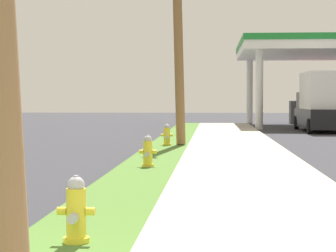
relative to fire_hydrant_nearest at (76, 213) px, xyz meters
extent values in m
cylinder|color=yellow|center=(0.00, 0.01, -0.30)|extent=(0.29, 0.29, 0.06)
cylinder|color=yellow|center=(0.00, 0.01, -0.03)|extent=(0.22, 0.22, 0.60)
sphere|color=#B2B2B7|center=(0.00, 0.01, 0.31)|extent=(0.19, 0.19, 0.19)
cylinder|color=#B2B2B7|center=(0.00, 0.01, 0.39)|extent=(0.06, 0.06, 0.05)
cylinder|color=yellow|center=(-0.16, 0.01, 0.02)|extent=(0.10, 0.09, 0.09)
cylinder|color=yellow|center=(0.16, 0.01, 0.02)|extent=(0.10, 0.09, 0.09)
cylinder|color=#B2B2B7|center=(0.00, -0.16, -0.03)|extent=(0.11, 0.12, 0.11)
cylinder|color=yellow|center=(-0.02, 8.35, -0.30)|extent=(0.29, 0.29, 0.06)
cylinder|color=yellow|center=(-0.02, 8.35, -0.03)|extent=(0.22, 0.22, 0.60)
sphere|color=#B2B2B7|center=(-0.02, 8.35, 0.31)|extent=(0.19, 0.19, 0.19)
cylinder|color=#B2B2B7|center=(-0.02, 8.35, 0.39)|extent=(0.06, 0.06, 0.05)
cylinder|color=yellow|center=(-0.18, 8.35, 0.02)|extent=(0.10, 0.09, 0.09)
cylinder|color=yellow|center=(0.14, 8.35, 0.02)|extent=(0.10, 0.09, 0.09)
cylinder|color=#B2B2B7|center=(-0.02, 8.18, -0.03)|extent=(0.11, 0.12, 0.11)
cylinder|color=yellow|center=(-0.07, 15.65, -0.30)|extent=(0.29, 0.29, 0.06)
cylinder|color=yellow|center=(-0.07, 15.65, -0.03)|extent=(0.22, 0.22, 0.60)
sphere|color=#B2B2B7|center=(-0.07, 15.65, 0.31)|extent=(0.19, 0.19, 0.19)
cylinder|color=#B2B2B7|center=(-0.07, 15.65, 0.39)|extent=(0.06, 0.06, 0.05)
cylinder|color=yellow|center=(-0.23, 15.65, 0.02)|extent=(0.10, 0.09, 0.09)
cylinder|color=yellow|center=(0.09, 15.65, 0.02)|extent=(0.10, 0.09, 0.09)
cylinder|color=#B2B2B7|center=(-0.07, 15.48, -0.03)|extent=(0.11, 0.12, 0.11)
cylinder|color=yellow|center=(0.04, 22.69, -0.30)|extent=(0.29, 0.29, 0.06)
cylinder|color=yellow|center=(0.04, 22.69, -0.03)|extent=(0.22, 0.22, 0.60)
sphere|color=#B2B2B7|center=(0.04, 22.69, 0.31)|extent=(0.19, 0.19, 0.19)
cylinder|color=#B2B2B7|center=(0.04, 22.69, 0.39)|extent=(0.06, 0.06, 0.05)
cylinder|color=yellow|center=(-0.12, 22.69, 0.02)|extent=(0.10, 0.09, 0.09)
cylinder|color=yellow|center=(0.20, 22.69, 0.02)|extent=(0.10, 0.09, 0.09)
cylinder|color=#B2B2B7|center=(0.04, 22.52, -0.03)|extent=(0.11, 0.12, 0.11)
cylinder|color=olive|center=(0.28, 16.23, 3.81)|extent=(0.66, 1.26, 8.27)
cylinder|color=silver|center=(4.13, 30.77, 1.81)|extent=(0.44, 0.44, 4.51)
cylinder|color=silver|center=(4.13, 40.50, 1.81)|extent=(0.44, 0.44, 4.51)
cube|color=white|center=(7.33, 35.64, 4.32)|extent=(8.19, 11.53, 0.50)
cube|color=#1E8433|center=(7.33, 35.64, 4.75)|extent=(8.29, 11.63, 0.36)
cube|color=#47474C|center=(7.33, 30.77, 0.35)|extent=(0.70, 1.10, 1.60)
cube|color=#47474C|center=(7.33, 40.50, 0.35)|extent=(0.70, 1.10, 1.60)
cube|color=red|center=(9.17, 42.64, 0.14)|extent=(1.97, 4.56, 0.85)
cube|color=red|center=(9.17, 42.41, 0.85)|extent=(1.67, 2.08, 0.56)
cylinder|color=black|center=(8.37, 44.36, -0.15)|extent=(0.24, 0.61, 0.60)
cylinder|color=black|center=(10.09, 44.31, -0.15)|extent=(0.24, 0.61, 0.60)
cylinder|color=black|center=(8.26, 40.96, -0.15)|extent=(0.24, 0.61, 0.60)
cylinder|color=black|center=(9.98, 40.91, -0.15)|extent=(0.24, 0.61, 0.60)
cylinder|color=black|center=(8.69, 33.88, -0.15)|extent=(0.25, 0.61, 0.60)
cube|color=black|center=(7.23, 28.53, 0.26)|extent=(2.01, 6.40, 1.00)
cube|color=white|center=(7.23, 27.76, 1.71)|extent=(1.97, 3.97, 1.90)
cube|color=black|center=(7.23, 30.57, 1.21)|extent=(1.84, 2.05, 0.90)
cylinder|color=black|center=(6.29, 31.18, -0.07)|extent=(0.22, 0.76, 0.76)
cylinder|color=black|center=(8.19, 31.17, -0.07)|extent=(0.22, 0.76, 0.76)
cylinder|color=black|center=(6.28, 25.88, -0.07)|extent=(0.22, 0.76, 0.76)
camera|label=1|loc=(1.50, -7.20, 1.26)|focal=71.19mm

